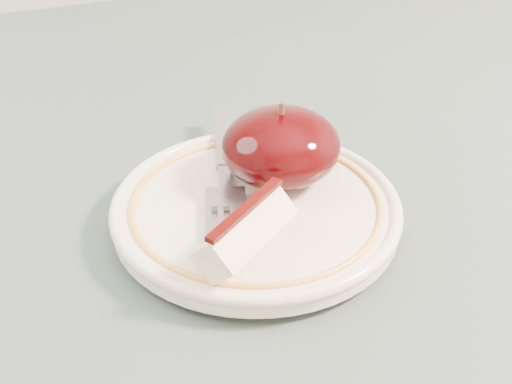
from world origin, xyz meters
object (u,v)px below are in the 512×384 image
object	(u,v)px
plate	(256,209)
apple_half	(281,147)
table	(240,284)
fork	(224,168)

from	to	relation	value
plate	apple_half	size ratio (longest dim) A/B	2.36
plate	table	bearing A→B (deg)	88.26
apple_half	fork	distance (m)	0.05
plate	apple_half	bearing A→B (deg)	41.60
plate	apple_half	distance (m)	0.05
plate	apple_half	world-z (taller)	apple_half
plate	fork	size ratio (longest dim) A/B	1.08
plate	fork	bearing A→B (deg)	101.01
table	fork	world-z (taller)	fork
apple_half	fork	size ratio (longest dim) A/B	0.46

